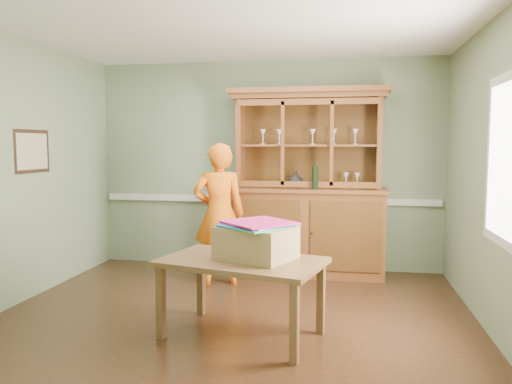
% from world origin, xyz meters
% --- Properties ---
extents(floor, '(4.50, 4.50, 0.00)m').
position_xyz_m(floor, '(0.00, 0.00, 0.00)').
color(floor, '#432615').
rests_on(floor, ground).
extents(ceiling, '(4.50, 4.50, 0.00)m').
position_xyz_m(ceiling, '(0.00, 0.00, 2.70)').
color(ceiling, white).
rests_on(ceiling, wall_back).
extents(wall_back, '(4.50, 0.00, 4.50)m').
position_xyz_m(wall_back, '(0.00, 2.00, 1.35)').
color(wall_back, gray).
rests_on(wall_back, floor).
extents(wall_left, '(0.00, 4.00, 4.00)m').
position_xyz_m(wall_left, '(-2.25, 0.00, 1.35)').
color(wall_left, gray).
rests_on(wall_left, floor).
extents(wall_right, '(0.00, 4.00, 4.00)m').
position_xyz_m(wall_right, '(2.25, 0.00, 1.35)').
color(wall_right, gray).
rests_on(wall_right, floor).
extents(wall_front, '(4.50, 0.00, 4.50)m').
position_xyz_m(wall_front, '(0.00, -2.00, 1.35)').
color(wall_front, gray).
rests_on(wall_front, floor).
extents(chair_rail, '(4.41, 0.05, 0.08)m').
position_xyz_m(chair_rail, '(0.00, 1.98, 0.90)').
color(chair_rail, silver).
rests_on(chair_rail, wall_back).
extents(framed_map, '(0.03, 0.60, 0.46)m').
position_xyz_m(framed_map, '(-2.23, 0.30, 1.55)').
color(framed_map, black).
rests_on(framed_map, wall_left).
extents(window_panel, '(0.03, 0.96, 1.36)m').
position_xyz_m(window_panel, '(2.23, -0.30, 1.50)').
color(window_panel, silver).
rests_on(window_panel, wall_right).
extents(china_hutch, '(1.97, 0.65, 2.31)m').
position_xyz_m(china_hutch, '(0.56, 1.74, 0.81)').
color(china_hutch, brown).
rests_on(china_hutch, floor).
extents(dining_table, '(1.48, 1.10, 0.66)m').
position_xyz_m(dining_table, '(0.18, -0.45, 0.59)').
color(dining_table, brown).
rests_on(dining_table, floor).
extents(cardboard_box, '(0.73, 0.66, 0.27)m').
position_xyz_m(cardboard_box, '(0.29, -0.40, 0.80)').
color(cardboard_box, tan).
rests_on(cardboard_box, dining_table).
extents(kite_stack, '(0.70, 0.70, 0.04)m').
position_xyz_m(kite_stack, '(0.32, -0.40, 0.96)').
color(kite_stack, green).
rests_on(kite_stack, cardboard_box).
extents(person, '(0.68, 0.54, 1.64)m').
position_xyz_m(person, '(-0.41, 1.08, 0.82)').
color(person, orange).
rests_on(person, floor).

